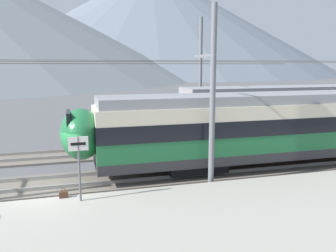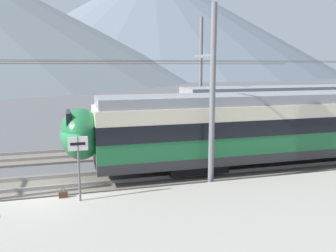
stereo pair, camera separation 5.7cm
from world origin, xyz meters
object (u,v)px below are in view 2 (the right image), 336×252
platform_sign (78,154)px  handbag_near_sign (63,194)px  train_near_platform (318,123)px  catenary_mast_mid (211,95)px  catenary_mast_far_side (201,78)px

platform_sign → handbag_near_sign: (-0.60, 0.49, -1.62)m
train_near_platform → catenary_mast_mid: 7.36m
train_near_platform → catenary_mast_far_side: (-3.89, 7.17, 2.14)m
handbag_near_sign → platform_sign: bearing=-39.1°
train_near_platform → handbag_near_sign: size_ratio=71.52×
catenary_mast_mid → catenary_mast_far_side: (3.00, 9.05, 0.35)m
catenary_mast_mid → platform_sign: bearing=-168.6°
catenary_mast_far_side → platform_sign: size_ratio=16.72×
handbag_near_sign → train_near_platform: bearing=10.9°
handbag_near_sign → catenary_mast_far_side: bearing=46.7°
catenary_mast_mid → handbag_near_sign: catenary_mast_mid is taller
catenary_mast_far_side → handbag_near_sign: (-9.10, -9.67, -3.86)m
train_near_platform → catenary_mast_far_side: 8.44m
catenary_mast_mid → train_near_platform: bearing=15.2°
catenary_mast_far_side → platform_sign: (-8.50, -10.16, -2.24)m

